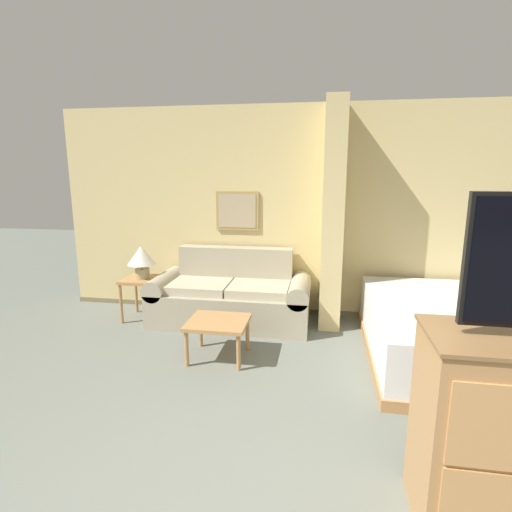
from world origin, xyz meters
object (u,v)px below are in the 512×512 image
at_px(couch, 231,297).
at_px(coffee_table, 218,325).
at_px(table_lamp, 141,258).
at_px(bed, 456,332).
at_px(backpack, 499,293).

distance_m(couch, coffee_table, 0.99).
height_order(couch, table_lamp, table_lamp).
bearing_deg(table_lamp, coffee_table, -37.03).
height_order(table_lamp, bed, table_lamp).
bearing_deg(coffee_table, table_lamp, 142.97).
bearing_deg(couch, table_lamp, -175.53).
bearing_deg(backpack, table_lamp, 168.26).
xyz_separation_m(table_lamp, bed, (3.47, -0.55, -0.50)).
height_order(couch, bed, couch).
xyz_separation_m(coffee_table, bed, (2.28, 0.35, -0.06)).
bearing_deg(table_lamp, bed, -9.03).
height_order(coffee_table, table_lamp, table_lamp).
xyz_separation_m(couch, backpack, (2.63, -0.86, 0.45)).
relative_size(table_lamp, bed, 0.20).
distance_m(coffee_table, table_lamp, 1.56).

